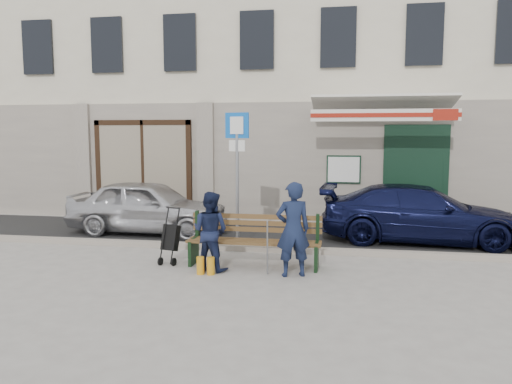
% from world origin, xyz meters
% --- Properties ---
extents(ground, '(80.00, 80.00, 0.00)m').
position_xyz_m(ground, '(0.00, 0.00, 0.00)').
color(ground, '#9E9991').
rests_on(ground, ground).
extents(asphalt_lane, '(60.00, 3.20, 0.01)m').
position_xyz_m(asphalt_lane, '(0.00, 3.10, 0.01)').
color(asphalt_lane, '#282828').
rests_on(asphalt_lane, ground).
extents(curb, '(60.00, 0.18, 0.12)m').
position_xyz_m(curb, '(0.00, 1.50, 0.06)').
color(curb, '#9E9384').
rests_on(curb, ground).
extents(building, '(20.00, 8.27, 10.00)m').
position_xyz_m(building, '(0.01, 8.45, 4.97)').
color(building, beige).
rests_on(building, ground).
extents(car_silver, '(3.83, 1.62, 1.29)m').
position_xyz_m(car_silver, '(-2.28, 2.91, 0.65)').
color(car_silver, silver).
rests_on(car_silver, ground).
extents(car_navy, '(4.41, 1.99, 1.25)m').
position_xyz_m(car_navy, '(3.98, 3.01, 0.63)').
color(car_navy, black).
rests_on(car_navy, ground).
extents(parking_sign, '(0.51, 0.14, 2.80)m').
position_xyz_m(parking_sign, '(0.14, 1.79, 1.89)').
color(parking_sign, gray).
rests_on(parking_sign, ground).
extents(bench, '(2.40, 1.17, 0.98)m').
position_xyz_m(bench, '(0.70, 0.38, 0.46)').
color(bench, brown).
rests_on(bench, ground).
extents(man, '(0.67, 0.55, 1.59)m').
position_xyz_m(man, '(1.49, -0.13, 0.79)').
color(man, '#151E3B').
rests_on(man, ground).
extents(woman, '(0.79, 0.69, 1.38)m').
position_xyz_m(woman, '(0.04, -0.00, 0.69)').
color(woman, '#141B37').
rests_on(woman, ground).
extents(stroller, '(0.35, 0.46, 1.02)m').
position_xyz_m(stroller, '(-0.81, 0.33, 0.45)').
color(stroller, black).
rests_on(stroller, ground).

